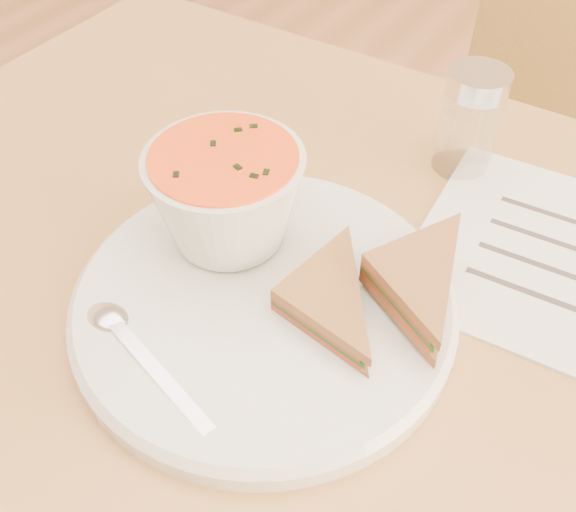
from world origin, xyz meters
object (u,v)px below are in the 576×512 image
Objects in this scene: soup_bowl at (227,201)px; chair_far at (558,198)px; dining_table at (307,471)px; plate at (264,303)px; condiment_shaker at (469,121)px.

chair_far is at bearing 71.97° from soup_bowl.
plate reaches higher than dining_table.
soup_bowl is 0.25m from condiment_shaker.
chair_far is 0.52m from condiment_shaker.
plate is (-0.02, -0.06, 0.38)m from dining_table.
chair_far is 7.24× the size of soup_bowl.
chair_far reaches higher than condiment_shaker.
soup_bowl is (-0.06, 0.04, 0.05)m from plate.
chair_far reaches higher than dining_table.
soup_bowl is (-0.20, -0.61, 0.35)m from chair_far.
soup_bowl is (-0.07, -0.02, 0.43)m from dining_table.
soup_bowl is at bearing -118.41° from condiment_shaker.
plate is at bearing -103.25° from condiment_shaker.
soup_bowl reaches higher than plate.
dining_table is 9.55× the size of condiment_shaker.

